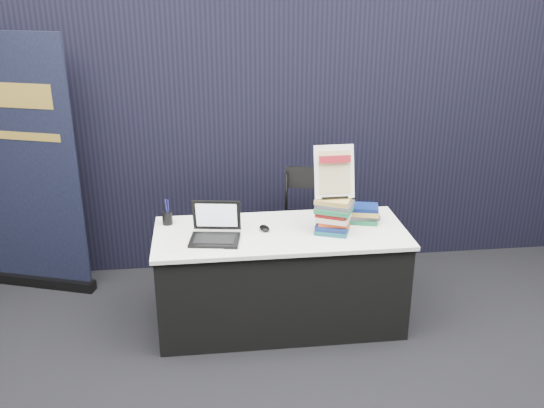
{
  "coord_description": "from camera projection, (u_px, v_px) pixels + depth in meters",
  "views": [
    {
      "loc": [
        -0.53,
        -3.37,
        2.51
      ],
      "look_at": [
        -0.06,
        0.55,
        0.96
      ],
      "focal_mm": 40.0,
      "sensor_mm": 36.0,
      "label": 1
    }
  ],
  "objects": [
    {
      "name": "floor",
      "position": [
        291.0,
        365.0,
        4.09
      ],
      "size": [
        8.0,
        8.0,
        0.0
      ],
      "primitive_type": "plane",
      "color": "black",
      "rests_on": "ground"
    },
    {
      "name": "wall_back",
      "position": [
        242.0,
        36.0,
        7.14
      ],
      "size": [
        8.0,
        0.02,
        3.5
      ],
      "primitive_type": "cube",
      "color": "#B0AEA6",
      "rests_on": "floor"
    },
    {
      "name": "drape_partition",
      "position": [
        264.0,
        132.0,
        5.13
      ],
      "size": [
        6.0,
        0.08,
        2.4
      ],
      "primitive_type": "cube",
      "color": "black",
      "rests_on": "floor"
    },
    {
      "name": "display_table",
      "position": [
        280.0,
        277.0,
        4.46
      ],
      "size": [
        1.8,
        0.75,
        0.75
      ],
      "color": "black",
      "rests_on": "floor"
    },
    {
      "name": "laptop",
      "position": [
        214.0,
        231.0,
        4.17
      ],
      "size": [
        0.37,
        0.32,
        0.26
      ],
      "rotation": [
        0.0,
        0.0,
        -0.15
      ],
      "color": "black",
      "rests_on": "display_table"
    },
    {
      "name": "mouse",
      "position": [
        264.0,
        228.0,
        4.33
      ],
      "size": [
        0.09,
        0.12,
        0.03
      ],
      "primitive_type": "ellipsoid",
      "rotation": [
        0.0,
        0.0,
        0.28
      ],
      "color": "black",
      "rests_on": "display_table"
    },
    {
      "name": "brochure_left",
      "position": [
        199.0,
        246.0,
        4.09
      ],
      "size": [
        0.39,
        0.32,
        0.0
      ],
      "primitive_type": "cube",
      "rotation": [
        0.0,
        0.0,
        0.29
      ],
      "color": "white",
      "rests_on": "display_table"
    },
    {
      "name": "brochure_mid",
      "position": [
        191.0,
        244.0,
        4.12
      ],
      "size": [
        0.37,
        0.29,
        0.0
      ],
      "primitive_type": "cube",
      "rotation": [
        0.0,
        0.0,
        0.14
      ],
      "color": "white",
      "rests_on": "display_table"
    },
    {
      "name": "brochure_right",
      "position": [
        214.0,
        242.0,
        4.14
      ],
      "size": [
        0.36,
        0.32,
        0.0
      ],
      "primitive_type": "cube",
      "rotation": [
        0.0,
        0.0,
        0.47
      ],
      "color": "white",
      "rests_on": "display_table"
    },
    {
      "name": "pen_cup",
      "position": [
        167.0,
        218.0,
        4.42
      ],
      "size": [
        0.1,
        0.1,
        0.1
      ],
      "primitive_type": "cylinder",
      "rotation": [
        0.0,
        0.0,
        -0.43
      ],
      "color": "black",
      "rests_on": "display_table"
    },
    {
      "name": "book_stack_tall",
      "position": [
        334.0,
        215.0,
        4.26
      ],
      "size": [
        0.28,
        0.26,
        0.25
      ],
      "rotation": [
        0.0,
        0.0,
        -0.4
      ],
      "color": "#164C55",
      "rests_on": "display_table"
    },
    {
      "name": "book_stack_short",
      "position": [
        362.0,
        213.0,
        4.47
      ],
      "size": [
        0.25,
        0.21,
        0.12
      ],
      "rotation": [
        0.0,
        0.0,
        -0.2
      ],
      "color": "#1B673F",
      "rests_on": "display_table"
    },
    {
      "name": "info_sign",
      "position": [
        334.0,
        172.0,
        4.18
      ],
      "size": [
        0.28,
        0.14,
        0.38
      ],
      "rotation": [
        0.0,
        0.0,
        0.02
      ],
      "color": "black",
      "rests_on": "book_stack_tall"
    },
    {
      "name": "pullup_banner",
      "position": [
        31.0,
        182.0,
        4.78
      ],
      "size": [
        0.87,
        0.38,
        2.08
      ],
      "rotation": [
        0.0,
        0.0,
        -0.33
      ],
      "color": "black",
      "rests_on": "floor"
    },
    {
      "name": "stacking_chair",
      "position": [
        317.0,
        229.0,
        4.81
      ],
      "size": [
        0.56,
        0.57,
        1.02
      ],
      "rotation": [
        0.0,
        0.0,
        -0.24
      ],
      "color": "black",
      "rests_on": "floor"
    }
  ]
}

